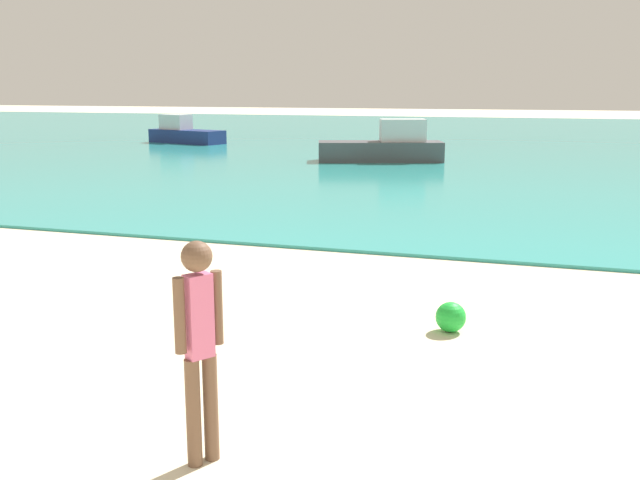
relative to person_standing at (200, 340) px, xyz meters
The scene contains 5 objects.
water 37.26m from the person_standing, 90.16° to the left, with size 160.00×60.00×0.06m, color teal.
person_standing is the anchor object (origin of this frame).
boat_near 22.92m from the person_standing, 99.74° to the left, with size 4.91×2.89×1.59m.
boat_far 32.67m from the person_standing, 118.77° to the left, with size 4.38×2.47×1.42m.
beach_ball 3.95m from the person_standing, 69.59° to the left, with size 0.35×0.35×0.35m, color green.
Camera 1 is at (2.53, -0.09, 2.79)m, focal length 40.80 mm.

